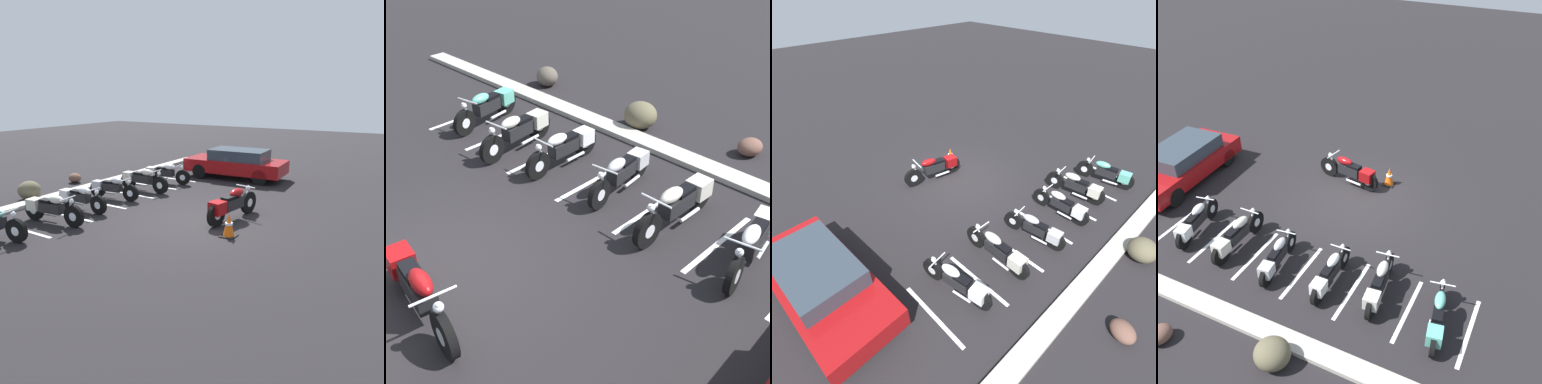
% 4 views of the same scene
% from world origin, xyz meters
% --- Properties ---
extents(ground, '(60.00, 60.00, 0.00)m').
position_xyz_m(ground, '(0.00, 0.00, 0.00)').
color(ground, black).
extents(motorcycle_maroon_featured, '(2.33, 0.80, 0.92)m').
position_xyz_m(motorcycle_maroon_featured, '(0.59, -0.78, 0.49)').
color(motorcycle_maroon_featured, black).
rests_on(motorcycle_maroon_featured, ground).
extents(parked_bike_0, '(0.71, 2.10, 0.83)m').
position_xyz_m(parked_bike_0, '(-3.87, 3.93, 0.44)').
color(parked_bike_0, black).
rests_on(parked_bike_0, ground).
extents(parked_bike_1, '(0.63, 2.15, 0.85)m').
position_xyz_m(parked_bike_1, '(-2.29, 3.59, 0.45)').
color(parked_bike_1, black).
rests_on(parked_bike_1, ground).
extents(parked_bike_2, '(0.57, 2.03, 0.80)m').
position_xyz_m(parked_bike_2, '(-1.01, 3.79, 0.42)').
color(parked_bike_2, black).
rests_on(parked_bike_2, ground).
extents(parked_bike_3, '(0.61, 2.00, 0.79)m').
position_xyz_m(parked_bike_3, '(0.52, 3.86, 0.42)').
color(parked_bike_3, black).
rests_on(parked_bike_3, ground).
extents(parked_bike_4, '(0.62, 2.21, 0.87)m').
position_xyz_m(parked_bike_4, '(2.00, 3.66, 0.46)').
color(parked_bike_4, black).
rests_on(parked_bike_4, ground).
extents(parked_bike_5, '(0.72, 2.08, 0.83)m').
position_xyz_m(parked_bike_5, '(3.48, 3.65, 0.44)').
color(parked_bike_5, black).
rests_on(parked_bike_5, ground).
extents(car_red, '(2.01, 4.38, 1.29)m').
position_xyz_m(car_red, '(5.92, 1.47, 0.68)').
color(car_red, black).
rests_on(car_red, ground).
extents(concrete_curb, '(18.00, 0.50, 0.12)m').
position_xyz_m(concrete_curb, '(0.00, 5.72, 0.06)').
color(concrete_curb, '#A8A399').
rests_on(concrete_curb, ground).
extents(landscape_rock_0, '(0.67, 0.72, 0.40)m').
position_xyz_m(landscape_rock_0, '(1.61, 6.94, 0.20)').
color(landscape_rock_0, brown).
rests_on(landscape_rock_0, ground).
extents(landscape_rock_2, '(1.10, 1.09, 0.66)m').
position_xyz_m(landscape_rock_2, '(-1.01, 6.32, 0.33)').
color(landscape_rock_2, brown).
rests_on(landscape_rock_2, ground).
extents(traffic_cone, '(0.40, 0.40, 0.65)m').
position_xyz_m(traffic_cone, '(-0.60, -1.29, 0.30)').
color(traffic_cone, black).
rests_on(traffic_cone, ground).
extents(stall_line_0, '(0.10, 2.10, 0.00)m').
position_xyz_m(stall_line_0, '(-4.58, 3.69, 0.00)').
color(stall_line_0, white).
rests_on(stall_line_0, ground).
extents(stall_line_1, '(0.10, 2.10, 0.00)m').
position_xyz_m(stall_line_1, '(-3.10, 3.69, 0.00)').
color(stall_line_1, white).
rests_on(stall_line_1, ground).
extents(stall_line_2, '(0.10, 2.10, 0.00)m').
position_xyz_m(stall_line_2, '(-1.61, 3.69, 0.00)').
color(stall_line_2, white).
rests_on(stall_line_2, ground).
extents(stall_line_3, '(0.10, 2.10, 0.00)m').
position_xyz_m(stall_line_3, '(-0.12, 3.69, 0.00)').
color(stall_line_3, white).
rests_on(stall_line_3, ground).
extents(stall_line_4, '(0.10, 2.10, 0.00)m').
position_xyz_m(stall_line_4, '(1.37, 3.69, 0.00)').
color(stall_line_4, white).
rests_on(stall_line_4, ground).
extents(stall_line_5, '(0.10, 2.10, 0.00)m').
position_xyz_m(stall_line_5, '(2.85, 3.69, 0.00)').
color(stall_line_5, white).
rests_on(stall_line_5, ground).
extents(stall_line_6, '(0.10, 2.10, 0.00)m').
position_xyz_m(stall_line_6, '(4.34, 3.69, 0.00)').
color(stall_line_6, white).
rests_on(stall_line_6, ground).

